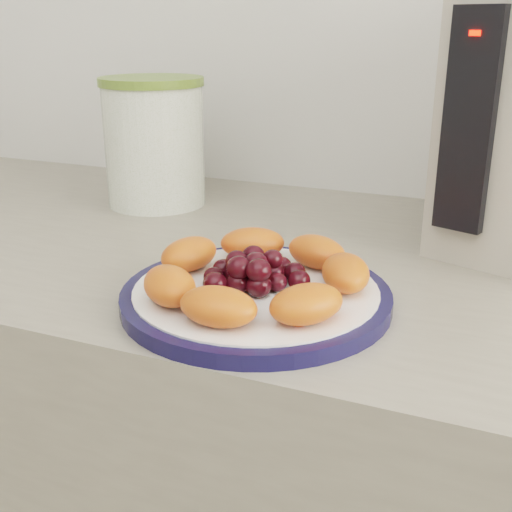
% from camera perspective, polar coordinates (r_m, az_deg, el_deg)
% --- Properties ---
extents(plate_rim, '(0.26, 0.26, 0.01)m').
position_cam_1_polar(plate_rim, '(0.63, 0.00, -3.65)').
color(plate_rim, '#121238').
rests_on(plate_rim, counter).
extents(plate_face, '(0.24, 0.24, 0.02)m').
position_cam_1_polar(plate_face, '(0.63, 0.00, -3.57)').
color(plate_face, white).
rests_on(plate_face, counter).
extents(canister, '(0.15, 0.15, 0.17)m').
position_cam_1_polar(canister, '(0.97, -9.00, 9.61)').
color(canister, '#4E6720').
rests_on(canister, counter).
extents(canister_lid, '(0.16, 0.16, 0.01)m').
position_cam_1_polar(canister_lid, '(0.96, -9.31, 15.08)').
color(canister_lid, olive).
rests_on(canister_lid, canister).
extents(appliance_panel, '(0.06, 0.03, 0.23)m').
position_cam_1_polar(appliance_panel, '(0.72, 18.43, 11.16)').
color(appliance_panel, black).
rests_on(appliance_panel, appliance_body).
extents(appliance_led, '(0.01, 0.01, 0.01)m').
position_cam_1_polar(appliance_led, '(0.70, 18.91, 18.25)').
color(appliance_led, '#FF0C05').
rests_on(appliance_led, appliance_panel).
extents(fruit_plate, '(0.23, 0.22, 0.04)m').
position_cam_1_polar(fruit_plate, '(0.62, 0.24, -1.54)').
color(fruit_plate, '#D6471B').
rests_on(fruit_plate, plate_face).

